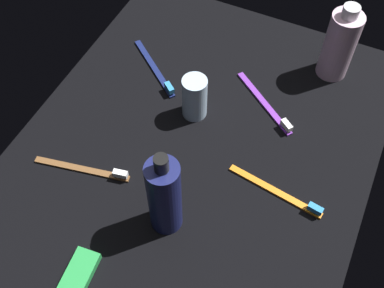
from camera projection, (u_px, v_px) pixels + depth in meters
ground_plane at (192, 155)px, 89.15cm from camera, size 84.00×64.00×1.20cm
lotion_bottle at (164, 196)px, 73.84cm from camera, size 5.38×5.38×19.40cm
bodywash_bottle at (340, 44)px, 94.11cm from camera, size 6.30×6.30×16.90cm
deodorant_stick at (195, 97)px, 90.33cm from camera, size 4.83×4.83×9.23cm
toothbrush_orange at (281, 193)px, 83.18cm from camera, size 3.74×17.99×2.10cm
toothbrush_brown at (87, 169)px, 85.95cm from camera, size 4.76×17.88×2.10cm
toothbrush_purple at (267, 105)px, 94.38cm from camera, size 11.59×15.24×2.10cm
toothbrush_navy at (156, 70)px, 99.77cm from camera, size 11.96×14.97×2.10cm
snack_bar_green at (75, 281)px, 74.15cm from camera, size 10.75×5.01×1.50cm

